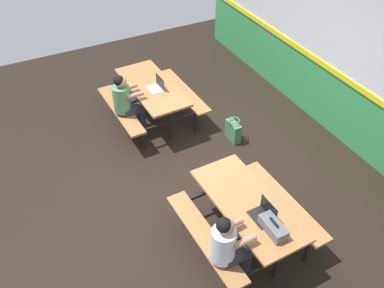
# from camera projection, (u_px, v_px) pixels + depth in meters

# --- Properties ---
(ground_plane) EXTENTS (10.00, 10.00, 0.02)m
(ground_plane) POSITION_uv_depth(u_px,v_px,m) (195.00, 169.00, 7.06)
(ground_plane) COLOR black
(accent_backdrop) EXTENTS (8.00, 0.14, 2.60)m
(accent_backdrop) POSITION_uv_depth(u_px,v_px,m) (337.00, 64.00, 7.20)
(accent_backdrop) COLOR #338C4C
(accent_backdrop) RESTS_ON ground
(picnic_table_left) EXTENTS (1.77, 1.60, 0.74)m
(picnic_table_left) POSITION_uv_depth(u_px,v_px,m) (152.00, 93.00, 7.73)
(picnic_table_left) COLOR #9E6B3D
(picnic_table_left) RESTS_ON ground
(picnic_table_right) EXTENTS (1.77, 1.60, 0.74)m
(picnic_table_right) POSITION_uv_depth(u_px,v_px,m) (247.00, 211.00, 5.59)
(picnic_table_right) COLOR #9E6B3D
(picnic_table_right) RESTS_ON ground
(student_nearer) EXTENTS (0.37, 0.53, 1.21)m
(student_nearer) POSITION_uv_depth(u_px,v_px,m) (126.00, 100.00, 7.34)
(student_nearer) COLOR #2D2D38
(student_nearer) RESTS_ON ground
(student_further) EXTENTS (0.37, 0.53, 1.21)m
(student_further) POSITION_uv_depth(u_px,v_px,m) (229.00, 244.00, 5.03)
(student_further) COLOR #2D2D38
(student_further) RESTS_ON ground
(laptop_silver) EXTENTS (0.33, 0.23, 0.22)m
(laptop_silver) POSITION_uv_depth(u_px,v_px,m) (157.00, 87.00, 7.52)
(laptop_silver) COLOR silver
(laptop_silver) RESTS_ON picnic_table_left
(laptop_dark) EXTENTS (0.33, 0.23, 0.22)m
(laptop_dark) POSITION_uv_depth(u_px,v_px,m) (264.00, 214.00, 5.28)
(laptop_dark) COLOR black
(laptop_dark) RESTS_ON picnic_table_right
(toolbox_grey) EXTENTS (0.40, 0.18, 0.18)m
(toolbox_grey) POSITION_uv_depth(u_px,v_px,m) (273.00, 227.00, 5.09)
(toolbox_grey) COLOR #595B60
(toolbox_grey) RESTS_ON picnic_table_right
(tote_bag_bright) EXTENTS (0.34, 0.21, 0.43)m
(tote_bag_bright) POSITION_uv_depth(u_px,v_px,m) (233.00, 131.00, 7.51)
(tote_bag_bright) COLOR #3F724C
(tote_bag_bright) RESTS_ON ground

